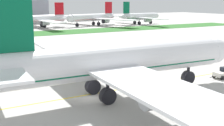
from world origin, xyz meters
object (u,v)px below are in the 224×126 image
(airliner_foreground, at_px, (114,62))
(pushback_tug, at_px, (223,73))
(parked_airliner_far_left, at_px, (40,19))
(parked_airliner_far_centre, at_px, (94,18))
(ground_crew_wingwalker_port, at_px, (173,80))
(parked_airliner_far_right, at_px, (139,17))

(airliner_foreground, bearing_deg, pushback_tug, -1.67)
(airliner_foreground, xyz_separation_m, parked_airliner_far_left, (26.41, 140.86, -0.82))
(pushback_tug, distance_m, parked_airliner_far_centre, 144.57)
(ground_crew_wingwalker_port, relative_size, parked_airliner_far_left, 0.03)
(ground_crew_wingwalker_port, height_order, parked_airliner_far_right, parked_airliner_far_right)
(parked_airliner_far_left, relative_size, parked_airliner_far_right, 1.16)
(parked_airliner_far_centre, bearing_deg, pushback_tug, -104.68)
(parked_airliner_far_left, bearing_deg, ground_crew_wingwalker_port, -95.35)
(airliner_foreground, distance_m, parked_airliner_far_left, 143.31)
(parked_airliner_far_right, bearing_deg, parked_airliner_far_centre, 167.93)
(parked_airliner_far_left, bearing_deg, airliner_foreground, -100.62)
(parked_airliner_far_centre, bearing_deg, parked_airliner_far_right, -12.07)
(pushback_tug, distance_m, ground_crew_wingwalker_port, 13.40)
(ground_crew_wingwalker_port, bearing_deg, pushback_tug, -2.96)
(parked_airliner_far_left, xyz_separation_m, parked_airliner_far_centre, (36.78, -1.84, 0.13))
(airliner_foreground, distance_m, parked_airliner_far_right, 163.22)
(pushback_tug, bearing_deg, parked_airliner_far_right, 62.40)
(airliner_foreground, bearing_deg, parked_airliner_far_centre, 65.55)
(airliner_foreground, height_order, parked_airliner_far_centre, airliner_foreground)
(airliner_foreground, relative_size, parked_airliner_far_left, 1.26)
(pushback_tug, relative_size, parked_airliner_far_centre, 0.08)
(pushback_tug, distance_m, parked_airliner_far_right, 149.89)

